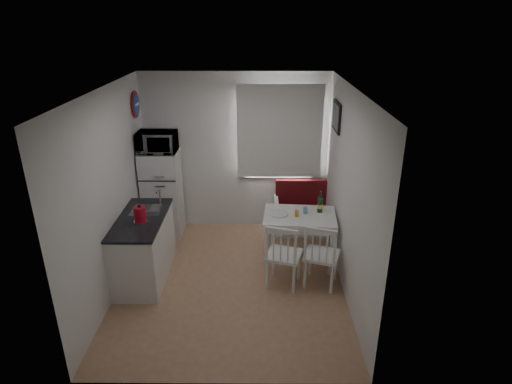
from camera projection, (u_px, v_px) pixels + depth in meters
floor at (231, 282)px, 5.87m from camera, size 3.00×3.50×0.02m
ceiling at (226, 90)px, 4.87m from camera, size 3.00×3.50×0.02m
wall_back at (236, 153)px, 6.98m from camera, size 3.00×0.02×2.60m
wall_front at (216, 272)px, 3.75m from camera, size 3.00×0.02×2.60m
wall_left at (110, 194)px, 5.37m from camera, size 0.02×3.50×2.60m
wall_right at (349, 195)px, 5.36m from camera, size 0.02×3.50×2.60m
window at (279, 134)px, 6.82m from camera, size 1.22×0.06×1.47m
curtain at (280, 132)px, 6.74m from camera, size 1.35×0.02×1.50m
kitchen_counter at (144, 247)px, 5.84m from camera, size 0.62×1.32×1.16m
wall_sign at (136, 104)px, 6.39m from camera, size 0.03×0.40×0.40m
picture_frame at (336, 116)px, 6.08m from camera, size 0.04×0.52×0.42m
bench at (310, 215)px, 7.14m from camera, size 1.21×0.47×0.87m
dining_table at (300, 220)px, 6.09m from camera, size 1.07×0.79×0.76m
chair_left at (284, 250)px, 5.52m from camera, size 0.54×0.53×0.50m
chair_right at (323, 250)px, 5.52m from camera, size 0.55×0.54×0.50m
fridge at (163, 194)px, 6.89m from camera, size 0.57×0.57×1.43m
microwave at (157, 142)px, 6.50m from camera, size 0.59×0.40×0.32m
kettle at (140, 214)px, 5.47m from camera, size 0.19×0.19×0.25m
wine_bottle at (320, 202)px, 6.09m from camera, size 0.08×0.08×0.32m
drinking_glass_orange at (297, 214)px, 6.00m from camera, size 0.06×0.06×0.09m
drinking_glass_blue at (305, 210)px, 6.09m from camera, size 0.06×0.06×0.10m
plate at (279, 214)px, 6.08m from camera, size 0.27×0.27×0.02m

